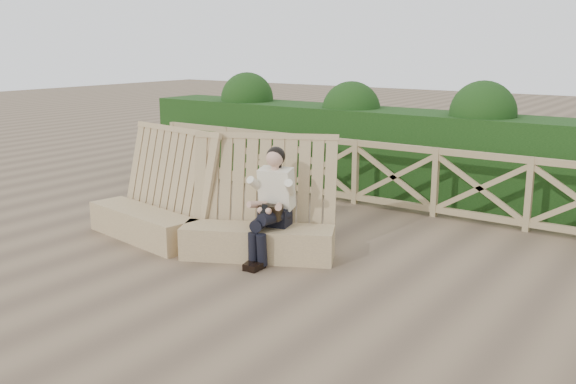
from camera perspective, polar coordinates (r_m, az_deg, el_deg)
The scene contains 5 objects.
ground at distance 7.85m, azimuth -2.20°, elevation -6.88°, with size 60.00×60.00×0.00m, color brown.
bench at distance 8.67m, azimuth -7.76°, elevation -2.36°, with size 3.78×1.55×1.55m.
woman at distance 8.04m, azimuth -1.42°, elevation -0.84°, with size 0.50×0.93×1.42m.
guardrail at distance 10.59m, azimuth 9.35°, elevation 1.34°, with size 10.10×0.09×1.10m.
hedge at distance 11.63m, azimuth 12.00°, elevation 3.26°, with size 12.00×1.20×1.50m, color black.
Camera 1 is at (4.50, -5.85, 2.68)m, focal length 40.00 mm.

